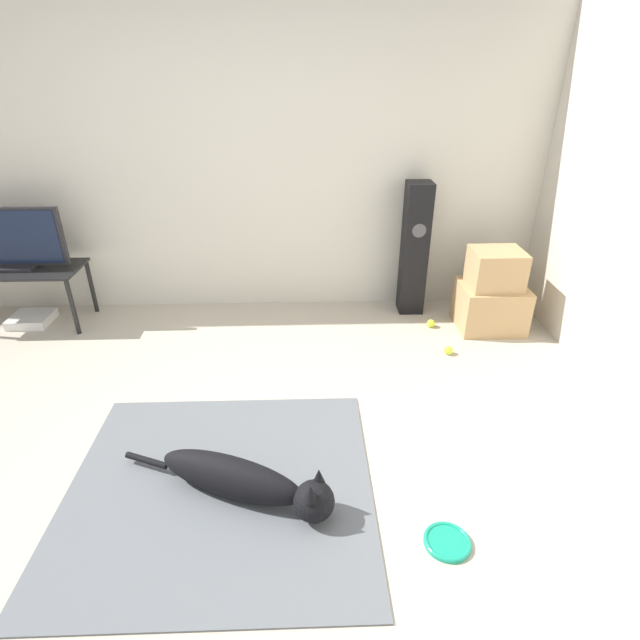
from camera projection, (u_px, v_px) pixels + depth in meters
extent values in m
plane|color=#BCB29E|center=(197.00, 470.00, 2.68)|extent=(12.00, 12.00, 0.00)
cube|color=beige|center=(227.00, 157.00, 3.95)|extent=(8.00, 0.06, 2.55)
cube|color=slate|center=(220.00, 487.00, 2.57)|extent=(1.55, 1.46, 0.01)
ellipsoid|color=black|center=(231.00, 477.00, 2.48)|extent=(0.79, 0.46, 0.22)
sphere|color=black|center=(314.00, 501.00, 2.35)|extent=(0.20, 0.20, 0.20)
cone|color=black|center=(319.00, 476.00, 2.34)|extent=(0.06, 0.06, 0.09)
cone|color=black|center=(311.00, 493.00, 2.25)|extent=(0.06, 0.06, 0.09)
cylinder|color=black|center=(147.00, 460.00, 2.66)|extent=(0.25, 0.13, 0.03)
cylinder|color=#199E7A|center=(447.00, 542.00, 2.27)|extent=(0.21, 0.21, 0.02)
torus|color=#199E7A|center=(447.00, 541.00, 2.27)|extent=(0.21, 0.21, 0.02)
cube|color=tan|center=(490.00, 306.00, 4.04)|extent=(0.51, 0.44, 0.37)
cube|color=tan|center=(496.00, 269.00, 3.87)|extent=(0.39, 0.34, 0.30)
cube|color=black|center=(414.00, 250.00, 4.14)|extent=(0.20, 0.20, 1.11)
cylinder|color=#4C4C51|center=(419.00, 231.00, 3.96)|extent=(0.11, 0.00, 0.11)
cube|color=black|center=(20.00, 269.00, 3.96)|extent=(0.94, 0.46, 0.02)
cylinder|color=black|center=(73.00, 307.00, 3.91)|extent=(0.04, 0.04, 0.47)
cylinder|color=black|center=(92.00, 287.00, 4.27)|extent=(0.04, 0.04, 0.47)
cube|color=#232326|center=(19.00, 267.00, 3.95)|extent=(0.28, 0.20, 0.02)
cube|color=#232326|center=(11.00, 237.00, 3.84)|extent=(0.81, 0.04, 0.47)
cube|color=#141E38|center=(9.00, 238.00, 3.83)|extent=(0.74, 0.01, 0.42)
sphere|color=#C6E033|center=(431.00, 323.00, 4.10)|extent=(0.07, 0.07, 0.07)
sphere|color=#C6E033|center=(448.00, 350.00, 3.72)|extent=(0.07, 0.07, 0.07)
cube|color=white|center=(32.00, 319.00, 4.16)|extent=(0.32, 0.29, 0.07)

